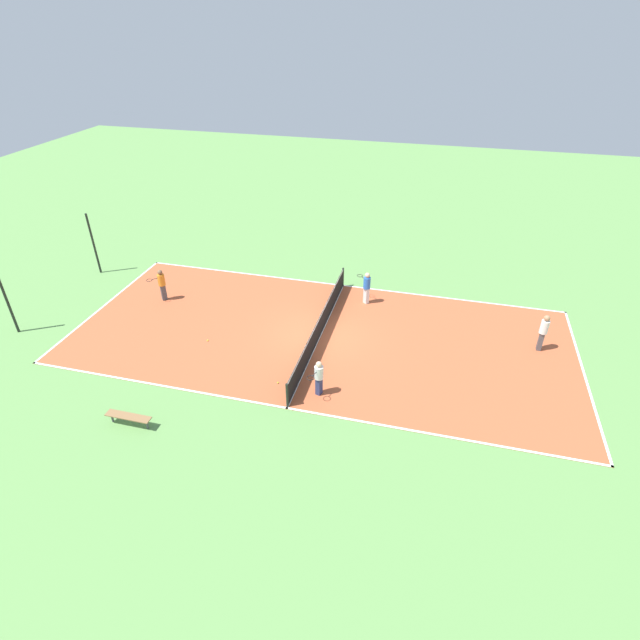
% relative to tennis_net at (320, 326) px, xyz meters
% --- Properties ---
extents(ground_plane, '(80.00, 80.00, 0.00)m').
position_rel_tennis_net_xyz_m(ground_plane, '(0.00, 0.00, -0.59)').
color(ground_plane, '#60934C').
extents(court_surface, '(10.42, 23.24, 0.02)m').
position_rel_tennis_net_xyz_m(court_surface, '(0.00, 0.00, -0.58)').
color(court_surface, '#B75633').
rests_on(court_surface, ground_plane).
extents(tennis_net, '(10.22, 0.10, 1.12)m').
position_rel_tennis_net_xyz_m(tennis_net, '(0.00, 0.00, 0.00)').
color(tennis_net, black).
rests_on(tennis_net, court_surface).
extents(bench, '(0.36, 1.76, 0.45)m').
position_rel_tennis_net_xyz_m(bench, '(-7.47, 5.38, -0.20)').
color(bench, olive).
rests_on(bench, ground_plane).
extents(player_near_white, '(0.39, 0.39, 1.80)m').
position_rel_tennis_net_xyz_m(player_near_white, '(1.41, -9.87, 0.47)').
color(player_near_white, '#4C4C51').
rests_on(player_near_white, court_surface).
extents(player_far_white, '(0.99, 0.60, 1.59)m').
position_rel_tennis_net_xyz_m(player_far_white, '(-4.03, -0.99, 0.34)').
color(player_far_white, navy).
rests_on(player_far_white, court_surface).
extents(player_center_orange, '(0.91, 0.88, 1.73)m').
position_rel_tennis_net_xyz_m(player_center_orange, '(1.26, 8.84, 0.43)').
color(player_center_orange, '#4C4C51').
rests_on(player_center_orange, court_surface).
extents(player_near_blue, '(0.87, 0.91, 1.74)m').
position_rel_tennis_net_xyz_m(player_near_blue, '(3.60, -1.55, 0.44)').
color(player_near_blue, white).
rests_on(player_near_blue, court_surface).
extents(tennis_ball_right_alley, '(0.07, 0.07, 0.07)m').
position_rel_tennis_net_xyz_m(tennis_ball_right_alley, '(-1.73, 4.95, -0.53)').
color(tennis_ball_right_alley, '#CCE033').
rests_on(tennis_ball_right_alley, court_surface).
extents(tennis_ball_near_net, '(0.07, 0.07, 0.07)m').
position_rel_tennis_net_xyz_m(tennis_ball_near_net, '(-3.83, 0.81, -0.53)').
color(tennis_ball_near_net, '#CCE033').
rests_on(tennis_ball_near_net, court_surface).
extents(fence_post_back_left, '(0.12, 0.12, 3.59)m').
position_rel_tennis_net_xyz_m(fence_post_back_left, '(-3.23, 14.08, 1.21)').
color(fence_post_back_left, black).
rests_on(fence_post_back_left, ground_plane).
extents(fence_post_back_right, '(0.12, 0.12, 3.59)m').
position_rel_tennis_net_xyz_m(fence_post_back_right, '(3.23, 14.08, 1.21)').
color(fence_post_back_right, black).
rests_on(fence_post_back_right, ground_plane).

